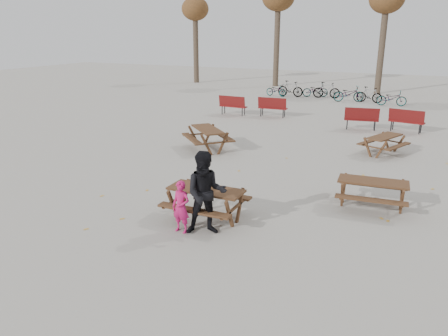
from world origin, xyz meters
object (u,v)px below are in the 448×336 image
at_px(food_tray, 206,189).
at_px(picnic_table_far, 384,145).
at_px(picnic_table_east, 372,194).
at_px(picnic_table_north, 208,139).
at_px(adult, 206,193).
at_px(main_picnic_table, 206,196).
at_px(soda_bottle, 204,189).
at_px(child, 181,207).

relative_size(food_tray, picnic_table_far, 0.11).
distance_m(food_tray, picnic_table_east, 4.26).
bearing_deg(food_tray, picnic_table_east, 35.69).
xyz_separation_m(food_tray, picnic_table_north, (-2.96, 5.77, -0.39)).
distance_m(adult, picnic_table_far, 9.02).
height_order(food_tray, adult, adult).
distance_m(main_picnic_table, food_tray, 0.22).
bearing_deg(picnic_table_north, main_picnic_table, -19.03).
distance_m(soda_bottle, adult, 0.54).
xyz_separation_m(soda_bottle, picnic_table_far, (3.13, 8.09, -0.50)).
bearing_deg(picnic_table_north, picnic_table_east, 16.73).
distance_m(picnic_table_east, picnic_table_north, 7.20).
relative_size(food_tray, soda_bottle, 1.06).
height_order(soda_bottle, picnic_table_far, soda_bottle).
bearing_deg(food_tray, soda_bottle, -80.85).
bearing_deg(child, picnic_table_far, 72.81).
height_order(food_tray, soda_bottle, soda_bottle).
xyz_separation_m(soda_bottle, picnic_table_north, (-2.98, 5.93, -0.44)).
bearing_deg(picnic_table_east, child, -143.10).
relative_size(main_picnic_table, adult, 0.95).
relative_size(child, picnic_table_far, 0.75).
relative_size(picnic_table_east, picnic_table_far, 1.07).
bearing_deg(child, main_picnic_table, 82.10).
bearing_deg(food_tray, child, -105.95).
xyz_separation_m(picnic_table_east, picnic_table_north, (-6.40, 3.29, 0.04)).
height_order(adult, picnic_table_east, adult).
relative_size(main_picnic_table, picnic_table_far, 1.13).
bearing_deg(soda_bottle, picnic_table_north, 116.69).
distance_m(soda_bottle, picnic_table_east, 4.34).
distance_m(food_tray, adult, 0.70).
distance_m(soda_bottle, picnic_table_north, 6.65).
bearing_deg(main_picnic_table, adult, -62.07).
height_order(food_tray, picnic_table_far, food_tray).
bearing_deg(picnic_table_east, picnic_table_far, 88.31).
distance_m(child, adult, 0.67).
relative_size(adult, picnic_table_east, 1.11).
distance_m(soda_bottle, picnic_table_far, 8.69).
relative_size(main_picnic_table, soda_bottle, 10.59).
distance_m(food_tray, child, 0.85).
relative_size(main_picnic_table, picnic_table_east, 1.06).
distance_m(adult, picnic_table_east, 4.44).
relative_size(main_picnic_table, child, 1.50).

